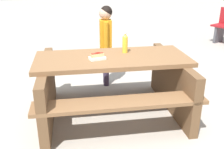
# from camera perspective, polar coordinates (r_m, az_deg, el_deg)

# --- Properties ---
(ground_plane) EXTENTS (30.00, 30.00, 0.00)m
(ground_plane) POSITION_cam_1_polar(r_m,az_deg,el_deg) (3.38, -0.00, -8.29)
(ground_plane) COLOR #ADA599
(ground_plane) RESTS_ON ground
(picnic_table) EXTENTS (1.90, 1.54, 0.75)m
(picnic_table) POSITION_cam_1_polar(r_m,az_deg,el_deg) (3.19, -0.00, -1.34)
(picnic_table) COLOR brown
(picnic_table) RESTS_ON ground
(soda_bottle) EXTENTS (0.07, 0.07, 0.26)m
(soda_bottle) POSITION_cam_1_polar(r_m,az_deg,el_deg) (3.21, 2.87, 6.85)
(soda_bottle) COLOR yellow
(soda_bottle) RESTS_ON picnic_table
(hotdog_tray) EXTENTS (0.20, 0.14, 0.08)m
(hotdog_tray) POSITION_cam_1_polar(r_m,az_deg,el_deg) (2.98, -3.24, 3.90)
(hotdog_tray) COLOR white
(hotdog_tray) RESTS_ON picnic_table
(child_in_coat) EXTENTS (0.20, 0.30, 1.23)m
(child_in_coat) POSITION_cam_1_polar(r_m,az_deg,el_deg) (3.96, -1.38, 8.45)
(child_in_coat) COLOR #3F334C
(child_in_coat) RESTS_ON ground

